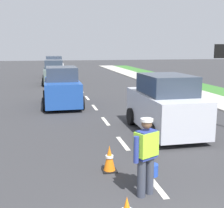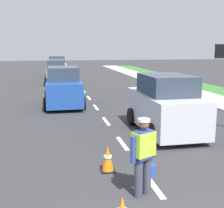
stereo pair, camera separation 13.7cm
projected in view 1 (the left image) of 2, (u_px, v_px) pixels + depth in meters
name	position (u px, v px, depth m)	size (l,w,h in m)	color
ground_plane	(77.00, 85.00, 24.36)	(96.00, 96.00, 0.00)	#333335
lane_center_line	(73.00, 80.00, 28.40)	(0.14, 46.40, 0.01)	silver
road_worker	(147.00, 153.00, 6.15)	(0.66, 0.58, 1.67)	#383D4C
traffic_cone_far	(109.00, 158.00, 7.46)	(0.36, 0.36, 0.67)	black
car_oncoming_second	(54.00, 73.00, 25.23)	(1.91, 4.36, 2.03)	slate
car_oncoming_third	(54.00, 67.00, 31.40)	(2.08, 3.82, 2.18)	silver
car_outgoing_ahead	(165.00, 106.00, 10.82)	(2.06, 3.98, 2.13)	silver
car_oncoming_lead	(62.00, 88.00, 15.79)	(2.04, 4.13, 2.07)	#1E4799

